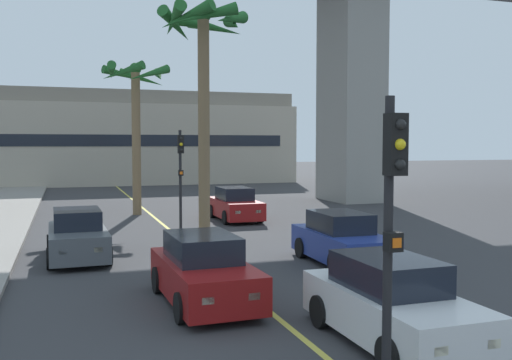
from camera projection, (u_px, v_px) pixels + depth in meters
The scene contains 11 objects.
lane_stripe_center at pixel (176, 235), 22.73m from camera, with size 0.14×56.00×0.01m, color #DBCC4C.
pier_building_backdrop at pixel (112, 139), 52.57m from camera, with size 33.17×8.04×8.33m.
car_queue_front at pixel (78, 236), 17.97m from camera, with size 1.91×4.14×1.56m.
car_queue_second at pixel (235, 205), 27.21m from camera, with size 1.85×4.11×1.56m.
car_queue_third at pixel (342, 240), 17.26m from camera, with size 1.91×4.14×1.56m.
car_queue_fourth at pixel (391, 304), 10.36m from camera, with size 1.86×4.11×1.56m.
car_queue_fifth at pixel (204, 272), 13.00m from camera, with size 1.93×4.15×1.56m.
traffic_light_median_near at pixel (391, 216), 7.12m from camera, with size 0.24×0.37×4.20m.
traffic_light_median_far at pixel (181, 165), 24.16m from camera, with size 0.24×0.37×4.20m.
palm_tree_near_median at pixel (203, 53), 20.45m from camera, with size 3.38×3.38×8.53m.
palm_tree_mid_median at pixel (135, 97), 29.10m from camera, with size 3.49×3.60×7.72m.
Camera 1 is at (-4.12, 1.60, 3.60)m, focal length 40.35 mm.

